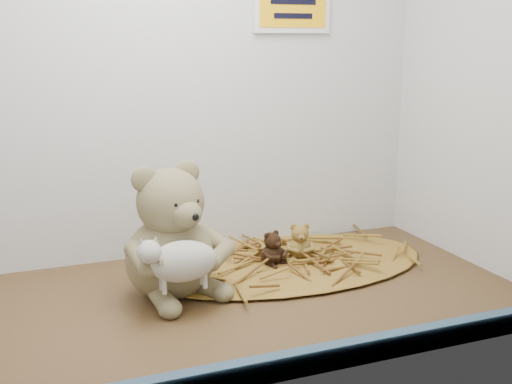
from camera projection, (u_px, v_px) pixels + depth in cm
name	position (u px, v px, depth cm)	size (l,w,h in cm)	color
alcove_shell	(186.00, 51.00, 114.50)	(120.40, 60.20, 90.40)	#422C16
front_rail	(265.00, 369.00, 90.41)	(119.28, 2.20, 3.60)	#365267
straw_bed	(286.00, 263.00, 136.71)	(62.74, 36.43, 1.21)	brown
main_teddy	(170.00, 230.00, 118.45)	(20.37, 21.50, 25.26)	#897D54
toy_lamb	(183.00, 261.00, 110.96)	(15.74, 9.60, 10.17)	beige
mini_teddy_tan	(300.00, 240.00, 137.63)	(6.22, 6.56, 7.71)	olive
mini_teddy_brown	(272.00, 247.00, 133.76)	(5.82, 6.14, 7.22)	black
wall_sign	(292.00, 2.00, 141.27)	(16.00, 1.20, 11.00)	#EAA30B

